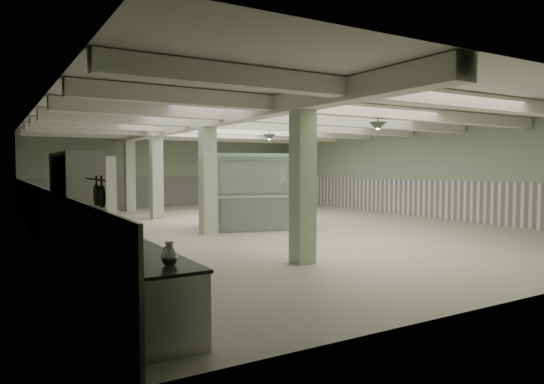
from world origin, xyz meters
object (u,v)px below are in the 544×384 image
guard_booth (253,177)px  filing_cabinet (290,203)px  prep_counter (116,271)px  walkin_cooler (76,207)px

guard_booth → filing_cabinet: (1.70, 0.37, -0.94)m
filing_cabinet → prep_counter: bearing=-126.2°
prep_counter → filing_cabinet: 10.51m
guard_booth → filing_cabinet: size_ratio=2.48×
guard_booth → filing_cabinet: 1.98m
walkin_cooler → guard_booth: bearing=31.9°
walkin_cooler → filing_cabinet: (7.77, 4.15, -0.48)m
walkin_cooler → filing_cabinet: 8.83m
prep_counter → guard_booth: size_ratio=1.43×
walkin_cooler → prep_counter: bearing=-88.4°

